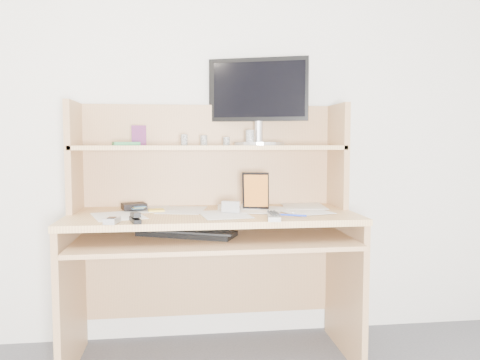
{
  "coord_description": "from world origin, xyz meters",
  "views": [
    {
      "loc": [
        -0.15,
        -0.81,
        1.09
      ],
      "look_at": [
        0.13,
        1.43,
        0.91
      ],
      "focal_mm": 35.0,
      "sensor_mm": 36.0,
      "label": 1
    }
  ],
  "objects": [
    {
      "name": "keyboard",
      "position": [
        -0.13,
        1.42,
        0.67
      ],
      "size": [
        0.49,
        0.34,
        0.03
      ],
      "rotation": [
        0.0,
        0.0,
        -0.42
      ],
      "color": "black",
      "rests_on": "desk"
    },
    {
      "name": "stapler",
      "position": [
        -0.35,
        1.24,
        0.78
      ],
      "size": [
        0.07,
        0.13,
        0.04
      ],
      "primitive_type": "cube",
      "rotation": [
        0.0,
        0.0,
        0.26
      ],
      "color": "black",
      "rests_on": "paper_clutter"
    },
    {
      "name": "chip_stack_c",
      "position": [
        0.09,
        1.66,
        1.1
      ],
      "size": [
        0.04,
        0.04,
        0.04
      ],
      "primitive_type": "cylinder",
      "rotation": [
        0.0,
        0.0,
        -0.19
      ],
      "color": "black",
      "rests_on": "desk"
    },
    {
      "name": "tv_remote",
      "position": [
        0.26,
        1.23,
        0.77
      ],
      "size": [
        0.08,
        0.2,
        0.02
      ],
      "primitive_type": "cube",
      "rotation": [
        0.0,
        0.0,
        -0.16
      ],
      "color": "gray",
      "rests_on": "paper_clutter"
    },
    {
      "name": "desk",
      "position": [
        0.0,
        1.56,
        0.69
      ],
      "size": [
        1.4,
        0.7,
        1.3
      ],
      "color": "tan",
      "rests_on": "floor"
    },
    {
      "name": "card_box",
      "position": [
        -0.37,
        1.68,
        1.13
      ],
      "size": [
        0.08,
        0.03,
        0.1
      ],
      "primitive_type": "cube",
      "rotation": [
        0.0,
        0.0,
        0.06
      ],
      "color": "#A72716",
      "rests_on": "desk"
    },
    {
      "name": "chip_stack_d",
      "position": [
        0.21,
        1.62,
        1.12
      ],
      "size": [
        0.06,
        0.06,
        0.08
      ],
      "primitive_type": "cylinder",
      "rotation": [
        0.0,
        0.0,
        -0.23
      ],
      "color": "silver",
      "rests_on": "desk"
    },
    {
      "name": "monitor",
      "position": [
        0.26,
        1.68,
        1.33
      ],
      "size": [
        0.52,
        0.27,
        0.46
      ],
      "rotation": [
        0.0,
        0.0,
        -0.34
      ],
      "color": "#BCBBC1",
      "rests_on": "desk"
    },
    {
      "name": "shelf_book",
      "position": [
        -0.43,
        1.63,
        1.09
      ],
      "size": [
        0.16,
        0.2,
        0.02
      ],
      "primitive_type": "cube",
      "rotation": [
        0.0,
        0.0,
        0.21
      ],
      "color": "#388C50",
      "rests_on": "desk"
    },
    {
      "name": "flip_phone",
      "position": [
        -0.45,
        1.22,
        0.77
      ],
      "size": [
        0.07,
        0.1,
        0.02
      ],
      "primitive_type": "cube",
      "rotation": [
        0.0,
        0.0,
        -0.19
      ],
      "color": "silver",
      "rests_on": "paper_clutter"
    },
    {
      "name": "chip_stack_b",
      "position": [
        -0.14,
        1.61,
        1.11
      ],
      "size": [
        0.05,
        0.05,
        0.06
      ],
      "primitive_type": "cylinder",
      "rotation": [
        0.0,
        0.0,
        0.38
      ],
      "color": "white",
      "rests_on": "desk"
    },
    {
      "name": "digital_camera",
      "position": [
        0.09,
        1.44,
        0.78
      ],
      "size": [
        0.1,
        0.06,
        0.05
      ],
      "primitive_type": "cube",
      "rotation": [
        0.0,
        0.0,
        -0.33
      ],
      "color": "#B4B4B6",
      "rests_on": "paper_clutter"
    },
    {
      "name": "chip_stack_a",
      "position": [
        -0.03,
        1.67,
        1.11
      ],
      "size": [
        0.04,
        0.04,
        0.05
      ],
      "primitive_type": "cylinder",
      "rotation": [
        0.0,
        0.0,
        0.15
      ],
      "color": "black",
      "rests_on": "desk"
    },
    {
      "name": "sticky_note_pad",
      "position": [
        -0.28,
        1.56,
        0.76
      ],
      "size": [
        0.09,
        0.09,
        0.01
      ],
      "primitive_type": "cube",
      "rotation": [
        0.0,
        0.0,
        0.12
      ],
      "color": "yellow",
      "rests_on": "desk"
    },
    {
      "name": "blue_pen",
      "position": [
        0.34,
        1.29,
        0.76
      ],
      "size": [
        0.14,
        0.08,
        0.01
      ],
      "primitive_type": "cylinder",
      "rotation": [
        1.57,
        0.0,
        1.12
      ],
      "color": "#1933BD",
      "rests_on": "paper_clutter"
    },
    {
      "name": "game_case",
      "position": [
        0.22,
        1.53,
        0.85
      ],
      "size": [
        0.13,
        0.04,
        0.19
      ],
      "primitive_type": "cube",
      "rotation": [
        0.0,
        0.0,
        -0.23
      ],
      "color": "black",
      "rests_on": "paper_clutter"
    },
    {
      "name": "paper_clutter",
      "position": [
        0.0,
        1.48,
        0.75
      ],
      "size": [
        1.32,
        0.54,
        0.01
      ],
      "primitive_type": "cube",
      "color": "silver",
      "rests_on": "desk"
    },
    {
      "name": "wallet",
      "position": [
        -0.39,
        1.61,
        0.77
      ],
      "size": [
        0.14,
        0.13,
        0.03
      ],
      "primitive_type": "cube",
      "rotation": [
        0.0,
        0.0,
        0.31
      ],
      "color": "black",
      "rests_on": "paper_clutter"
    },
    {
      "name": "back_wall",
      "position": [
        0.0,
        1.8,
        1.25
      ],
      "size": [
        3.6,
        0.04,
        2.5
      ],
      "primitive_type": "cube",
      "color": "silver",
      "rests_on": "floor"
    }
  ]
}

